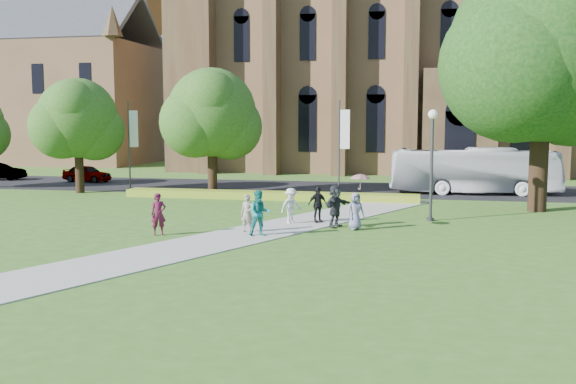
% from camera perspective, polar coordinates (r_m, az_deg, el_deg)
% --- Properties ---
extents(ground, '(160.00, 160.00, 0.00)m').
position_cam_1_polar(ground, '(25.74, -4.30, -4.22)').
color(ground, '#35651E').
rests_on(ground, ground).
extents(road, '(160.00, 10.00, 0.02)m').
position_cam_1_polar(road, '(45.10, 2.78, 0.34)').
color(road, black).
rests_on(road, ground).
extents(footpath, '(15.58, 28.54, 0.04)m').
position_cam_1_polar(footpath, '(26.68, -3.71, -3.80)').
color(footpath, '#B2B2A8').
rests_on(footpath, ground).
extents(flower_hedge, '(18.00, 1.40, 0.45)m').
position_cam_1_polar(flower_hedge, '(38.84, -1.72, -0.30)').
color(flower_hedge, gold).
rests_on(flower_hedge, ground).
extents(cathedral, '(52.60, 18.25, 28.00)m').
position_cam_1_polar(cathedral, '(64.62, 14.79, 13.47)').
color(cathedral, brown).
rests_on(cathedral, ground).
extents(building_west, '(22.00, 14.00, 18.30)m').
position_cam_1_polar(building_west, '(78.12, -20.14, 9.24)').
color(building_west, brown).
rests_on(building_west, ground).
extents(streetlamp, '(0.44, 0.44, 5.24)m').
position_cam_1_polar(streetlamp, '(30.83, 12.67, 3.55)').
color(streetlamp, '#38383D').
rests_on(streetlamp, ground).
extents(large_tree, '(9.60, 9.60, 13.20)m').
position_cam_1_polar(large_tree, '(35.97, 21.76, 11.72)').
color(large_tree, '#332114').
rests_on(large_tree, ground).
extents(street_tree_0, '(5.20, 5.20, 7.50)m').
position_cam_1_polar(street_tree_0, '(44.20, -18.20, 6.23)').
color(street_tree_0, '#332114').
rests_on(street_tree_0, ground).
extents(street_tree_1, '(5.60, 5.60, 8.05)m').
position_cam_1_polar(street_tree_1, '(40.94, -6.80, 7.00)').
color(street_tree_1, '#332114').
rests_on(street_tree_1, ground).
extents(banner_pole_0, '(0.70, 0.10, 6.00)m').
position_cam_1_polar(banner_pole_0, '(39.83, 4.72, 4.41)').
color(banner_pole_0, '#38383D').
rests_on(banner_pole_0, ground).
extents(banner_pole_1, '(0.70, 0.10, 6.00)m').
position_cam_1_polar(banner_pole_1, '(43.83, -13.81, 4.42)').
color(banner_pole_1, '#38383D').
rests_on(banner_pole_1, ground).
extents(tour_coach, '(10.89, 3.29, 2.99)m').
position_cam_1_polar(tour_coach, '(43.12, 16.17, 1.83)').
color(tour_coach, silver).
rests_on(tour_coach, road).
extents(car_0, '(4.04, 2.13, 1.31)m').
position_cam_1_polar(car_0, '(52.00, -17.44, 1.59)').
color(car_0, gray).
rests_on(car_0, road).
extents(pedestrian_0, '(0.75, 0.66, 1.72)m').
position_cam_1_polar(pedestrian_0, '(26.92, -11.45, -1.92)').
color(pedestrian_0, '#4E112A').
rests_on(pedestrian_0, footpath).
extents(pedestrian_1, '(1.10, 0.99, 1.87)m').
position_cam_1_polar(pedestrian_1, '(26.12, -2.55, -1.89)').
color(pedestrian_1, '#187C7C').
rests_on(pedestrian_1, footpath).
extents(pedestrian_2, '(1.17, 1.16, 1.62)m').
position_cam_1_polar(pedestrian_2, '(29.31, 0.27, -1.23)').
color(pedestrian_2, silver).
rests_on(pedestrian_2, footpath).
extents(pedestrian_3, '(1.02, 0.93, 1.67)m').
position_cam_1_polar(pedestrian_3, '(29.62, 2.65, -1.11)').
color(pedestrian_3, black).
rests_on(pedestrian_3, footpath).
extents(pedestrian_4, '(0.93, 0.83, 1.59)m').
position_cam_1_polar(pedestrian_4, '(27.88, 6.02, -1.68)').
color(pedestrian_4, slate).
rests_on(pedestrian_4, footpath).
extents(pedestrian_5, '(1.26, 1.80, 1.87)m').
position_cam_1_polar(pedestrian_5, '(28.42, 4.24, -1.23)').
color(pedestrian_5, '#26292E').
rests_on(pedestrian_5, footpath).
extents(pedestrian_6, '(0.64, 0.47, 1.59)m').
position_cam_1_polar(pedestrian_6, '(27.06, -3.65, -1.90)').
color(pedestrian_6, gray).
rests_on(pedestrian_6, footpath).
extents(parasol, '(1.03, 1.03, 0.71)m').
position_cam_1_polar(parasol, '(27.83, 6.44, 0.68)').
color(parasol, '#DD9C9D').
rests_on(parasol, pedestrian_4).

